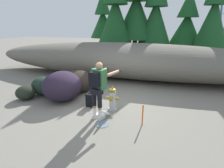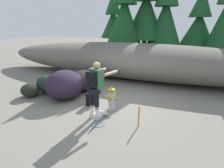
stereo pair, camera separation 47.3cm
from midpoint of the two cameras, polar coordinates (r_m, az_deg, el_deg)
name	(u,v)px [view 1 (the left image)]	position (r m, az deg, el deg)	size (l,w,h in m)	color
ground_plane	(106,107)	(5.97, -4.22, -7.52)	(56.00, 56.00, 0.04)	slate
dirt_embankment	(131,60)	(9.11, 4.48, 7.52)	(15.84, 3.20, 1.73)	#666056
fire_hydrant	(113,99)	(5.64, -2.24, -4.93)	(0.39, 0.34, 0.76)	#B2B2B7
hydrant_water_jet	(106,115)	(5.23, -4.51, -9.84)	(0.39, 1.02, 0.60)	silver
utility_worker	(99,84)	(4.93, -6.98, -0.06)	(0.69, 1.04, 1.64)	beige
spare_backpack	(91,100)	(6.03, -9.10, -4.97)	(0.29, 0.30, 0.47)	black
boulder_large	(77,81)	(7.36, -12.79, 0.92)	(1.34, 1.31, 0.85)	black
boulder_mid	(43,86)	(7.45, -22.92, -0.53)	(0.96, 0.80, 0.69)	#1C2D22
boulder_small	(62,86)	(6.61, -17.64, -0.62)	(1.33, 1.40, 1.05)	#271D2F
boulder_outlier	(26,92)	(7.28, -27.55, -2.44)	(0.69, 0.67, 0.51)	black
pine_tree_far_left	(103,19)	(15.25, -3.89, 20.07)	(2.03, 2.03, 5.11)	#47331E
pine_tree_left	(115,12)	(12.31, -0.12, 21.97)	(2.44, 2.44, 6.41)	#47331E
pine_tree_center	(136,8)	(13.08, 6.60, 23.06)	(2.75, 2.75, 6.55)	#47331E
pine_tree_right	(156,14)	(12.72, 12.65, 21.05)	(2.29, 2.29, 6.13)	#47331E
pine_tree_far_right	(187,22)	(13.52, 21.87, 17.84)	(2.17, 2.17, 4.78)	#47331E
pine_tree_ridge_end	(214,12)	(12.69, 28.87, 19.37)	(1.97, 1.97, 6.13)	#47331E
survey_stake	(143,115)	(4.85, 6.96, -9.89)	(0.04, 0.04, 0.60)	#E55914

